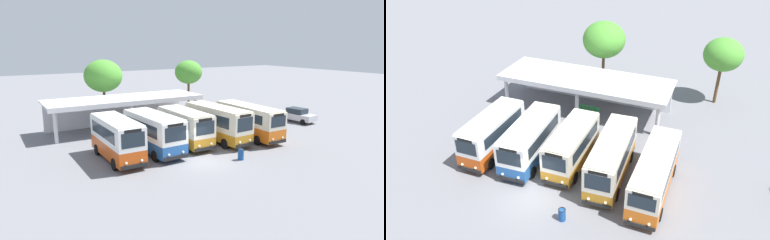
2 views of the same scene
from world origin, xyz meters
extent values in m
plane|color=slate|center=(0.00, 0.00, 0.00)|extent=(180.00, 180.00, 0.00)
cylinder|color=black|center=(-4.39, 1.85, 0.45)|extent=(0.23, 0.90, 0.90)
cylinder|color=black|center=(-6.44, 1.83, 0.45)|extent=(0.23, 0.90, 0.90)
cylinder|color=black|center=(-4.43, 6.08, 0.45)|extent=(0.23, 0.90, 0.90)
cylinder|color=black|center=(-6.47, 6.06, 0.45)|extent=(0.23, 0.90, 0.90)
cube|color=#D14C14|center=(-5.43, 3.95, 0.96)|extent=(2.21, 6.84, 1.16)
cube|color=white|center=(-5.43, 3.95, 2.38)|extent=(2.21, 6.84, 1.67)
cube|color=white|center=(-5.43, 3.95, 3.27)|extent=(2.14, 6.64, 0.12)
cube|color=black|center=(-5.40, 0.51, 0.52)|extent=(2.04, 0.12, 0.28)
cube|color=#1E2833|center=(-5.40, 0.56, 2.43)|extent=(1.76, 0.06, 1.09)
cube|color=black|center=(-5.40, 0.56, 3.09)|extent=(1.29, 0.06, 0.24)
cube|color=#1E2833|center=(-4.37, 4.06, 2.43)|extent=(0.09, 5.46, 0.92)
cube|color=#1E2833|center=(-6.50, 4.04, 2.43)|extent=(0.09, 5.46, 0.92)
sphere|color=#EAEACC|center=(-4.81, 0.53, 0.83)|extent=(0.20, 0.20, 0.20)
sphere|color=#EAEACC|center=(-5.99, 0.52, 0.83)|extent=(0.20, 0.20, 0.20)
cylinder|color=black|center=(-0.91, 2.11, 0.45)|extent=(0.27, 0.91, 0.90)
cylinder|color=black|center=(-3.11, 1.99, 0.45)|extent=(0.27, 0.91, 0.90)
cylinder|color=black|center=(-1.15, 6.48, 0.45)|extent=(0.27, 0.91, 0.90)
cylinder|color=black|center=(-3.34, 6.36, 0.45)|extent=(0.27, 0.91, 0.90)
cube|color=#23569E|center=(-2.13, 4.23, 0.91)|extent=(2.68, 7.17, 1.05)
cube|color=white|center=(-2.13, 4.23, 2.30)|extent=(2.68, 7.17, 1.74)
cube|color=white|center=(-2.13, 4.23, 3.23)|extent=(2.60, 6.96, 0.12)
cube|color=black|center=(-1.93, 0.68, 0.52)|extent=(2.18, 0.22, 0.28)
cube|color=#1E2833|center=(-1.94, 0.72, 2.35)|extent=(1.88, 0.15, 1.13)
cube|color=black|center=(-1.94, 0.72, 3.05)|extent=(1.38, 0.12, 0.24)
cube|color=#1E2833|center=(-1.00, 4.40, 2.35)|extent=(0.35, 5.64, 0.96)
cube|color=#1E2833|center=(-3.27, 4.27, 2.35)|extent=(0.35, 5.64, 0.96)
sphere|color=#EAEACC|center=(-1.30, 0.72, 0.83)|extent=(0.20, 0.20, 0.20)
sphere|color=#EAEACC|center=(-2.57, 0.65, 0.83)|extent=(0.20, 0.20, 0.20)
cylinder|color=black|center=(2.25, 2.70, 0.45)|extent=(0.23, 0.90, 0.90)
cylinder|color=black|center=(0.16, 2.68, 0.45)|extent=(0.23, 0.90, 0.90)
cylinder|color=black|center=(2.20, 6.78, 0.45)|extent=(0.23, 0.90, 0.90)
cylinder|color=black|center=(0.11, 6.75, 0.45)|extent=(0.23, 0.90, 0.90)
cube|color=orange|center=(1.18, 4.73, 0.87)|extent=(2.27, 6.60, 0.97)
cube|color=beige|center=(1.18, 4.73, 2.22)|extent=(2.27, 6.60, 1.72)
cube|color=beige|center=(1.18, 4.73, 3.14)|extent=(2.20, 6.41, 0.12)
cube|color=black|center=(1.22, 1.41, 0.52)|extent=(2.08, 0.13, 0.28)
cube|color=#1E2833|center=(1.22, 1.46, 2.27)|extent=(1.80, 0.07, 1.12)
cube|color=black|center=(1.22, 1.46, 2.96)|extent=(1.31, 0.07, 0.24)
cube|color=#1E2833|center=(2.26, 4.84, 2.27)|extent=(0.11, 5.26, 0.95)
cube|color=#1E2833|center=(0.09, 4.81, 2.27)|extent=(0.11, 5.26, 0.95)
sphere|color=#EAEACC|center=(1.82, 1.43, 0.83)|extent=(0.20, 0.20, 0.20)
sphere|color=#EAEACC|center=(0.62, 1.41, 0.83)|extent=(0.20, 0.20, 0.20)
cylinder|color=black|center=(5.63, 2.10, 0.45)|extent=(0.27, 0.91, 0.90)
cylinder|color=black|center=(3.61, 1.98, 0.45)|extent=(0.27, 0.91, 0.90)
cylinder|color=black|center=(5.36, 6.81, 0.45)|extent=(0.27, 0.91, 0.90)
cylinder|color=black|center=(3.33, 6.69, 0.45)|extent=(0.27, 0.91, 0.90)
cube|color=orange|center=(4.48, 4.39, 0.87)|extent=(2.57, 7.72, 0.97)
cube|color=beige|center=(4.48, 4.39, 2.27)|extent=(2.57, 7.72, 1.84)
cube|color=beige|center=(4.48, 4.39, 3.25)|extent=(2.49, 7.49, 0.12)
cube|color=black|center=(4.71, 0.56, 0.52)|extent=(2.03, 0.22, 0.28)
cube|color=#1E2833|center=(4.70, 0.61, 2.32)|extent=(1.75, 0.15, 1.19)
cube|color=black|center=(4.70, 0.61, 3.07)|extent=(1.28, 0.12, 0.24)
cube|color=#1E2833|center=(5.53, 4.55, 2.32)|extent=(0.39, 6.08, 1.01)
cube|color=#1E2833|center=(3.42, 4.43, 2.32)|extent=(0.39, 6.08, 1.01)
sphere|color=#EAEACC|center=(5.29, 0.61, 0.83)|extent=(0.20, 0.20, 0.20)
sphere|color=#EAEACC|center=(4.12, 0.54, 0.83)|extent=(0.20, 0.20, 0.20)
cylinder|color=black|center=(8.79, 1.33, 0.45)|extent=(0.22, 0.90, 0.90)
cylinder|color=black|center=(6.78, 1.33, 0.45)|extent=(0.22, 0.90, 0.90)
cylinder|color=black|center=(8.79, 6.27, 0.45)|extent=(0.22, 0.90, 0.90)
cylinder|color=black|center=(6.78, 6.27, 0.45)|extent=(0.22, 0.90, 0.90)
cube|color=orange|center=(7.79, 3.80, 0.97)|extent=(2.11, 7.96, 1.17)
cube|color=beige|center=(7.79, 3.80, 2.31)|extent=(2.11, 7.96, 1.51)
cube|color=beige|center=(7.79, 3.80, 3.13)|extent=(2.04, 7.73, 0.12)
cube|color=black|center=(7.79, -0.21, 0.52)|extent=(2.00, 0.10, 0.28)
cube|color=#1E2833|center=(7.79, -0.17, 2.36)|extent=(1.73, 0.05, 0.98)
cube|color=black|center=(7.79, -0.17, 2.95)|extent=(1.26, 0.05, 0.24)
cube|color=#1E2833|center=(8.83, 3.90, 2.36)|extent=(0.04, 6.37, 0.83)
cube|color=#1E2833|center=(6.74, 3.90, 2.36)|extent=(0.04, 6.37, 0.83)
sphere|color=#EAEACC|center=(8.37, -0.20, 0.83)|extent=(0.20, 0.20, 0.20)
sphere|color=#EAEACC|center=(7.21, -0.20, 0.83)|extent=(0.20, 0.20, 0.20)
cylinder|color=silver|center=(-8.67, 11.37, 1.60)|extent=(0.36, 0.36, 3.20)
cylinder|color=silver|center=(-1.14, 11.37, 1.60)|extent=(0.36, 0.36, 3.20)
cylinder|color=silver|center=(6.40, 11.37, 1.60)|extent=(0.36, 0.36, 3.20)
cube|color=white|center=(-1.14, 15.95, 1.60)|extent=(15.87, 0.20, 3.20)
cube|color=white|center=(-1.14, 13.56, 3.30)|extent=(16.37, 5.48, 0.20)
cube|color=white|center=(-1.14, 10.87, 3.06)|extent=(16.37, 0.10, 0.28)
cylinder|color=slate|center=(-1.08, 12.58, 0.22)|extent=(0.03, 0.03, 0.44)
cylinder|color=slate|center=(-1.43, 12.58, 0.22)|extent=(0.03, 0.03, 0.44)
cylinder|color=slate|center=(-1.08, 12.93, 0.22)|extent=(0.03, 0.03, 0.44)
cylinder|color=slate|center=(-1.43, 12.94, 0.22)|extent=(0.03, 0.03, 0.44)
cube|color=#2D8C47|center=(-1.26, 12.76, 0.46)|extent=(0.45, 0.45, 0.04)
cube|color=#2D8C47|center=(-1.25, 12.96, 0.66)|extent=(0.44, 0.05, 0.40)
cylinder|color=slate|center=(-0.53, 12.53, 0.22)|extent=(0.03, 0.03, 0.44)
cylinder|color=slate|center=(-0.88, 12.53, 0.22)|extent=(0.03, 0.03, 0.44)
cylinder|color=slate|center=(-0.52, 12.88, 0.22)|extent=(0.03, 0.03, 0.44)
cylinder|color=slate|center=(-0.87, 12.88, 0.22)|extent=(0.03, 0.03, 0.44)
cube|color=#2D8C47|center=(-0.70, 12.71, 0.46)|extent=(0.45, 0.45, 0.04)
cube|color=#2D8C47|center=(-0.70, 12.91, 0.66)|extent=(0.44, 0.05, 0.40)
cylinder|color=slate|center=(0.03, 12.56, 0.22)|extent=(0.03, 0.03, 0.44)
cylinder|color=slate|center=(-0.32, 12.57, 0.22)|extent=(0.03, 0.03, 0.44)
cylinder|color=slate|center=(0.04, 12.92, 0.22)|extent=(0.03, 0.03, 0.44)
cylinder|color=slate|center=(-0.32, 12.92, 0.22)|extent=(0.03, 0.03, 0.44)
cube|color=#2D8C47|center=(-0.14, 12.74, 0.46)|extent=(0.45, 0.45, 0.04)
cube|color=#2D8C47|center=(-0.14, 12.94, 0.66)|extent=(0.44, 0.05, 0.40)
cylinder|color=slate|center=(0.59, 12.47, 0.22)|extent=(0.03, 0.03, 0.44)
cylinder|color=slate|center=(0.24, 12.48, 0.22)|extent=(0.03, 0.03, 0.44)
cylinder|color=slate|center=(0.59, 12.82, 0.22)|extent=(0.03, 0.03, 0.44)
cylinder|color=slate|center=(0.24, 12.83, 0.22)|extent=(0.03, 0.03, 0.44)
cube|color=#2D8C47|center=(0.41, 12.65, 0.46)|extent=(0.45, 0.45, 0.04)
cube|color=#2D8C47|center=(0.42, 12.85, 0.66)|extent=(0.44, 0.05, 0.40)
cylinder|color=brown|center=(-1.45, 19.74, 1.76)|extent=(0.32, 0.32, 3.52)
ellipsoid|color=#4C9933|center=(-1.45, 19.74, 5.23)|extent=(4.55, 4.55, 3.86)
cylinder|color=brown|center=(10.59, 19.98, 1.87)|extent=(0.32, 0.32, 3.74)
ellipsoid|color=#4C9933|center=(10.59, 19.98, 5.16)|extent=(3.78, 3.78, 3.21)
cylinder|color=#19478C|center=(2.94, -1.08, 0.42)|extent=(0.48, 0.48, 0.85)
torus|color=black|center=(2.94, -1.08, 0.87)|extent=(0.49, 0.49, 0.06)
camera|label=1|loc=(-14.03, -21.63, 9.04)|focal=32.62mm
camera|label=2|loc=(10.70, -17.37, 17.96)|focal=35.40mm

